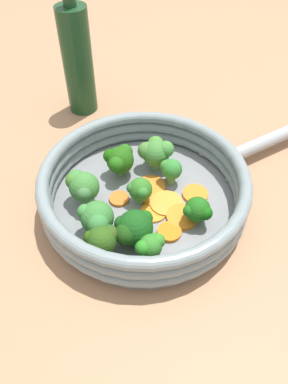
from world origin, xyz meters
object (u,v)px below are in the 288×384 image
Objects in this scene: carrot_slice_2 at (153,212)px; broccoli_floret_3 at (120,159)px; broccoli_floret_1 at (156,151)px; carrot_slice_0 at (153,198)px; broccoli_floret_4 at (133,228)px; oil_bottle at (77,59)px; carrot_slice_7 at (195,194)px; broccoli_floret_0 at (102,239)px; carrot_slice_5 at (166,204)px; carrot_slice_1 at (182,217)px; broccoli_floret_8 at (150,245)px; skillet at (144,202)px; broccoli_floret_9 at (82,186)px; broccoli_floret_7 at (140,190)px; broccoli_floret_2 at (96,218)px; broccoli_floret_6 at (198,210)px; carrot_slice_4 at (151,186)px; carrot_slice_6 at (169,232)px; carrot_slice_3 at (119,199)px; broccoli_floret_5 at (170,169)px.

broccoli_floret_3 is at bearing -105.98° from carrot_slice_2.
carrot_slice_0 is at bearing 37.19° from broccoli_floret_1.
carrot_slice_2 is 0.65× the size of broccoli_floret_4.
carrot_slice_7 is at bearing 79.88° from oil_bottle.
carrot_slice_7 is 0.16m from broccoli_floret_0.
carrot_slice_5 is 0.09m from broccoli_floret_1.
carrot_slice_7 is 0.16× the size of oil_bottle.
broccoli_floret_3 is (-0.01, -0.13, 0.03)m from carrot_slice_1.
broccoli_floret_3 reaches higher than broccoli_floret_8.
broccoli_floret_8 is at bearing 38.91° from carrot_slice_0.
skillet is 5.06× the size of broccoli_floret_9.
oil_bottle reaches higher than broccoli_floret_7.
skillet is 0.10m from broccoli_floret_9.
broccoli_floret_9 is (0.07, -0.09, 0.03)m from carrot_slice_5.
broccoli_floret_1 and broccoli_floret_2 have the same top height.
broccoli_floret_4 reaches higher than carrot_slice_1.
carrot_slice_4 is at bearing -96.66° from broccoli_floret_6.
carrot_slice_5 is at bearing -136.26° from carrot_slice_6.
broccoli_floret_7 is (-0.02, 0.03, 0.02)m from carrot_slice_3.
broccoli_floret_4 is 0.03m from broccoli_floret_8.
broccoli_floret_4 is at bearing 158.08° from broccoli_floret_0.
broccoli_floret_9 is at bearing -45.51° from carrot_slice_0.
carrot_slice_4 is 0.91× the size of carrot_slice_5.
carrot_slice_3 is at bearing 42.22° from broccoli_floret_3.
broccoli_floret_1 reaches higher than broccoli_floret_7.
carrot_slice_3 is at bearing -47.95° from carrot_slice_0.
oil_bottle reaches higher than carrot_slice_2.
broccoli_floret_5 reaches higher than carrot_slice_5.
oil_bottle reaches higher than carrot_slice_3.
carrot_slice_6 is 0.13m from broccoli_floret_1.
skillet is at bearing -82.24° from carrot_slice_1.
carrot_slice_4 is 1.10× the size of broccoli_floret_8.
broccoli_floret_1 is 1.20× the size of broccoli_floret_7.
broccoli_floret_0 is at bearing -2.19° from carrot_slice_2.
broccoli_floret_2 is at bearing 1.62° from carrot_slice_4.
broccoli_floret_5 is 1.00× the size of broccoli_floret_7.
carrot_slice_5 is 0.05m from carrot_slice_7.
broccoli_floret_1 is 0.08m from broccoli_floret_7.
carrot_slice_7 is 0.13m from broccoli_floret_8.
carrot_slice_6 is 0.05m from broccoli_floret_8.
carrot_slice_1 is 0.03m from carrot_slice_5.
broccoli_floret_2 is at bearing -20.54° from carrot_slice_5.
carrot_slice_1 is (-0.01, 0.06, 0.01)m from skillet.
carrot_slice_2 is at bearing 105.32° from carrot_slice_3.
broccoli_floret_7 is at bearing -102.66° from carrot_slice_6.
broccoli_floret_5 is 0.27m from oil_bottle.
carrot_slice_1 is 0.86× the size of broccoli_floret_2.
carrot_slice_6 is 0.36m from oil_bottle.
carrot_slice_7 is at bearing -169.18° from carrot_slice_6.
oil_bottle is (-0.10, -0.32, 0.08)m from carrot_slice_1.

